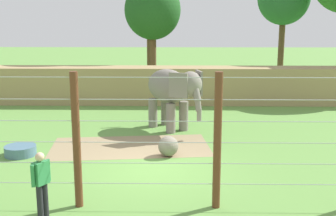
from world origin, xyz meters
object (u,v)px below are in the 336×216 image
Objects in this scene: enrichment_ball at (168,146)px; water_tub at (20,150)px; zookeeper at (41,182)px; elephant at (172,90)px.

water_tub is (-5.26, -0.01, -0.18)m from enrichment_ball.
water_tub is (-2.29, 4.83, -0.74)m from zookeeper.
enrichment_ball is 0.66× the size of water_tub.
zookeeper is 1.52× the size of water_tub.
enrichment_ball is at bearing -91.49° from elephant.
elephant is 1.89× the size of zookeeper.
enrichment_ball is 0.43× the size of zookeeper.
zookeeper reaches higher than enrichment_ball.
elephant is at bearing 88.51° from enrichment_ball.
enrichment_ball is at bearing 58.50° from zookeeper.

